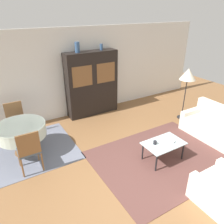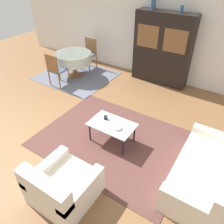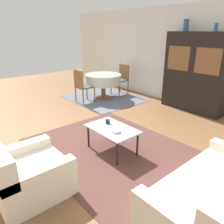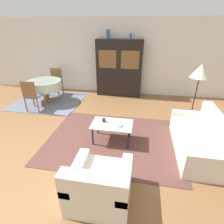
{
  "view_description": "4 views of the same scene",
  "coord_description": "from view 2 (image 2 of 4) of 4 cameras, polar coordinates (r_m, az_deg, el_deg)",
  "views": [
    {
      "loc": [
        -2.19,
        -2.59,
        3.2
      ],
      "look_at": [
        0.2,
        1.4,
        0.95
      ],
      "focal_mm": 35.0,
      "sensor_mm": 36.0,
      "label": 1
    },
    {
      "loc": [
        2.76,
        -2.52,
        3.21
      ],
      "look_at": [
        0.91,
        0.33,
        0.75
      ],
      "focal_mm": 35.0,
      "sensor_mm": 36.0,
      "label": 2
    },
    {
      "loc": [
        3.53,
        -1.91,
        2.05
      ],
      "look_at": [
        0.91,
        0.33,
        0.75
      ],
      "focal_mm": 35.0,
      "sensor_mm": 36.0,
      "label": 3
    },
    {
      "loc": [
        1.49,
        -3.01,
        2.44
      ],
      "look_at": [
        0.91,
        0.33,
        0.75
      ],
      "focal_mm": 28.0,
      "sensor_mm": 36.0,
      "label": 4
    }
  ],
  "objects": [
    {
      "name": "dining_chair_near",
      "position": [
        6.57,
        -14.52,
        11.03
      ],
      "size": [
        0.44,
        0.44,
        0.98
      ],
      "color": "brown",
      "rests_on": "dining_rug"
    },
    {
      "name": "dining_table",
      "position": [
        7.06,
        -10.02,
        13.71
      ],
      "size": [
        1.12,
        1.12,
        0.75
      ],
      "color": "brown",
      "rests_on": "dining_rug"
    },
    {
      "name": "dining_chair_far",
      "position": [
        7.62,
        -6.01,
        15.41
      ],
      "size": [
        0.44,
        0.44,
        0.98
      ],
      "rotation": [
        0.0,
        0.0,
        3.14
      ],
      "color": "brown",
      "rests_on": "dining_rug"
    },
    {
      "name": "vase_tall",
      "position": [
        6.5,
        10.75,
        26.09
      ],
      "size": [
        0.14,
        0.14,
        0.29
      ],
      "color": "#33517A",
      "rests_on": "display_cabinet"
    },
    {
      "name": "cup",
      "position": [
        4.48,
        -1.67,
        -1.43
      ],
      "size": [
        0.08,
        0.08,
        0.08
      ],
      "color": "#232328",
      "rests_on": "coffee_table"
    },
    {
      "name": "ground_plane",
      "position": [
        4.92,
        -11.05,
        -5.57
      ],
      "size": [
        14.0,
        14.0,
        0.0
      ],
      "primitive_type": "plane",
      "color": "brown"
    },
    {
      "name": "couch",
      "position": [
        4.04,
        23.44,
        -14.38
      ],
      "size": [
        0.87,
        1.78,
        0.82
      ],
      "rotation": [
        0.0,
        0.0,
        1.57
      ],
      "color": "silver",
      "rests_on": "ground_plane"
    },
    {
      "name": "wall_back",
      "position": [
        6.99,
        9.05,
        20.08
      ],
      "size": [
        10.0,
        0.06,
        2.7
      ],
      "color": "white",
      "rests_on": "ground_plane"
    },
    {
      "name": "bowl",
      "position": [
        4.26,
        1.44,
        -4.13
      ],
      "size": [
        0.15,
        0.15,
        0.04
      ],
      "color": "white",
      "rests_on": "coffee_table"
    },
    {
      "name": "coffee_table",
      "position": [
        4.4,
        0.0,
        -3.65
      ],
      "size": [
        0.91,
        0.58,
        0.44
      ],
      "color": "black",
      "rests_on": "area_rug"
    },
    {
      "name": "vase_short",
      "position": [
        6.25,
        17.75,
        24.25
      ],
      "size": [
        0.09,
        0.09,
        0.18
      ],
      "color": "#33517A",
      "rests_on": "display_cabinet"
    },
    {
      "name": "display_cabinet",
      "position": [
        6.64,
        12.96,
        15.68
      ],
      "size": [
        1.65,
        0.42,
        2.02
      ],
      "color": "black",
      "rests_on": "ground_plane"
    },
    {
      "name": "dining_rug",
      "position": [
        7.28,
        -9.26,
        9.31
      ],
      "size": [
        2.26,
        1.98,
        0.01
      ],
      "color": "slate",
      "rests_on": "ground_plane"
    },
    {
      "name": "armchair",
      "position": [
        3.65,
        -12.9,
        -18.54
      ],
      "size": [
        0.9,
        0.91,
        0.79
      ],
      "color": "silver",
      "rests_on": "ground_plane"
    },
    {
      "name": "area_rug",
      "position": [
        4.68,
        0.4,
        -7.29
      ],
      "size": [
        3.06,
        2.34,
        0.01
      ],
      "color": "brown",
      "rests_on": "ground_plane"
    }
  ]
}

